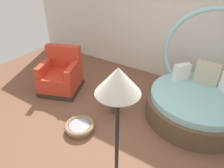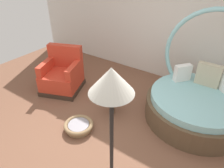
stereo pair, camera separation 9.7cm
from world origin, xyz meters
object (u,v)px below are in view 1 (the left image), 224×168
object	(u,v)px
pet_basket	(80,127)
side_table	(113,94)
red_armchair	(61,76)
floor_lamp	(118,97)
round_daybed	(198,98)

from	to	relation	value
pet_basket	side_table	world-z (taller)	side_table
red_armchair	floor_lamp	bearing A→B (deg)	-31.90
round_daybed	floor_lamp	distance (m)	2.50
round_daybed	red_armchair	bearing A→B (deg)	-165.23
red_armchair	side_table	size ratio (longest dim) A/B	1.99
floor_lamp	red_armchair	bearing A→B (deg)	148.10
red_armchair	round_daybed	bearing A→B (deg)	14.77
pet_basket	red_armchair	bearing A→B (deg)	146.09
round_daybed	pet_basket	distance (m)	2.18
red_armchair	pet_basket	xyz separation A→B (m)	(1.18, -0.79, -0.26)
pet_basket	round_daybed	bearing A→B (deg)	44.35
round_daybed	pet_basket	size ratio (longest dim) A/B	3.73
floor_lamp	round_daybed	bearing A→B (deg)	79.69
round_daybed	side_table	xyz separation A→B (m)	(-1.32, -0.81, 0.06)
side_table	red_armchair	bearing A→B (deg)	176.15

